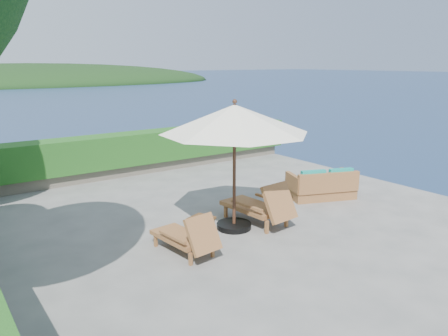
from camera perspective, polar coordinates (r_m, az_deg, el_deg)
ground at (r=10.06m, az=1.26°, el=-7.21°), size 12.00×12.00×0.00m
foundation at (r=10.71m, az=1.21°, el=-14.99°), size 12.00×12.00×3.00m
offshore_island at (r=150.82m, az=-24.05°, el=10.01°), size 126.00×57.60×12.60m
planter_wall_far at (r=14.68m, az=-11.89°, el=-0.04°), size 12.00×0.60×0.36m
hedge_far at (r=14.54m, az=-12.02°, el=2.52°), size 12.40×0.90×1.00m
patio_umbrella at (r=9.16m, az=1.39°, el=6.25°), size 3.99×3.99×2.84m
lounge_left at (r=8.43m, az=-4.80°, el=-8.85°), size 0.80×1.58×0.87m
lounge_right at (r=9.91m, az=4.79°, el=-4.91°), size 0.91×1.86×1.04m
side_table at (r=9.06m, az=-2.99°, el=-6.98°), size 0.58×0.58×0.48m
wicker_loveseat at (r=12.05m, az=12.70°, el=-2.34°), size 1.94×1.45×0.86m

